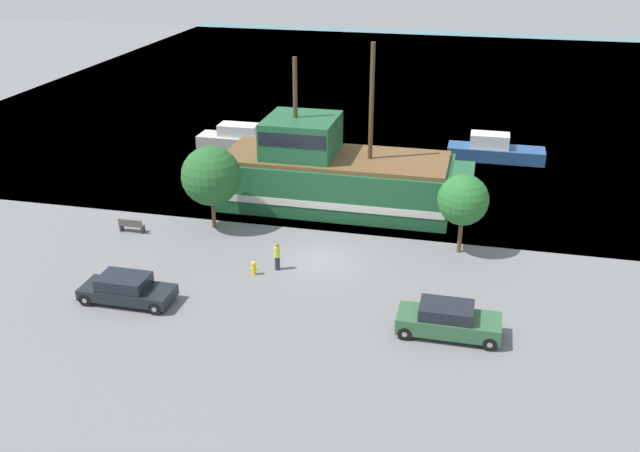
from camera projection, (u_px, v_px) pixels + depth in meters
name	position (u px, v px, depth m)	size (l,w,h in m)	color
ground_plane	(320.00, 261.00, 39.25)	(160.00, 160.00, 0.00)	slate
water_surface	(411.00, 86.00, 78.41)	(80.00, 80.00, 0.00)	teal
pirate_ship	(333.00, 174.00, 45.88)	(16.15, 5.94, 10.60)	#1E5633
moored_boat_dockside	(244.00, 139.00, 57.61)	(7.80, 2.16, 1.97)	#B7B2A8
moored_boat_outer	(494.00, 150.00, 54.92)	(7.32, 2.16, 2.06)	navy
parked_car_curb_front	(126.00, 289.00, 34.91)	(4.58, 1.92, 1.40)	black
parked_car_curb_mid	(448.00, 320.00, 32.11)	(4.63, 1.92, 1.54)	#2D5B38
fire_hydrant	(254.00, 268.00, 37.63)	(0.42, 0.25, 0.76)	yellow
bench_promenade_east	(131.00, 226.00, 42.61)	(1.51, 0.45, 0.85)	#4C4742
pedestrian_walking_near	(277.00, 256.00, 38.01)	(0.32, 0.32, 1.55)	#232838
tree_row_east	(211.00, 176.00, 42.03)	(3.55, 3.55, 5.12)	brown
tree_row_mideast	(463.00, 200.00, 39.05)	(2.83, 2.83, 4.58)	brown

